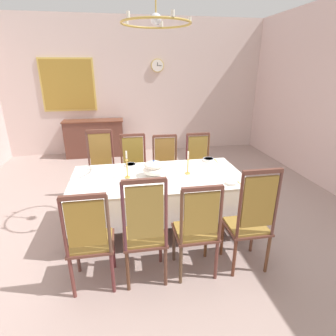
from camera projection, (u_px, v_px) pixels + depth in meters
ground at (157, 220)px, 3.99m from camera, size 6.42×7.16×0.04m
back_wall at (137, 88)px, 6.74m from camera, size 6.42×0.08×3.25m
dining_table at (158, 181)px, 3.54m from camera, size 2.22×1.11×0.78m
tablecloth at (158, 184)px, 3.56m from camera, size 2.24×1.13×0.45m
chair_south_a at (90, 239)px, 2.58m from camera, size 0.44×0.42×1.11m
chair_north_a at (101, 167)px, 4.34m from camera, size 0.44×0.42×1.19m
chair_south_b at (145, 231)px, 2.64m from camera, size 0.44×0.42×1.22m
chair_north_b at (134, 167)px, 4.43m from camera, size 0.44×0.42×1.10m
chair_south_c at (197, 228)px, 2.75m from camera, size 0.44×0.42×1.10m
chair_north_c at (166, 166)px, 4.52m from camera, size 0.44×0.42×1.06m
chair_south_d at (250, 220)px, 2.82m from camera, size 0.44×0.42×1.23m
chair_north_d at (199, 164)px, 4.61m from camera, size 0.44×0.42×1.07m
soup_tureen at (154, 168)px, 3.47m from camera, size 0.28×0.28×0.23m
candlestick_west at (127, 167)px, 3.40m from camera, size 0.07×0.07×0.36m
candlestick_east at (188, 165)px, 3.54m from camera, size 0.07×0.07×0.31m
bowl_near_left at (209, 160)px, 4.05m from camera, size 0.17×0.17×0.04m
bowl_near_right at (232, 183)px, 3.26m from camera, size 0.15×0.15×0.03m
bowl_far_left at (131, 165)px, 3.86m from camera, size 0.17×0.17×0.03m
spoon_primary at (215, 160)px, 4.10m from camera, size 0.03×0.18×0.01m
spoon_secondary at (238, 182)px, 3.31m from camera, size 0.05×0.18×0.01m
sideboard at (95, 138)px, 6.69m from camera, size 1.44×0.48×0.90m
mounted_clock at (157, 66)px, 6.57m from camera, size 0.31×0.06×0.31m
framed_painting at (68, 85)px, 6.39m from camera, size 1.24×0.05×1.22m
chandelier at (156, 22)px, 2.88m from camera, size 0.78×0.77×0.66m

